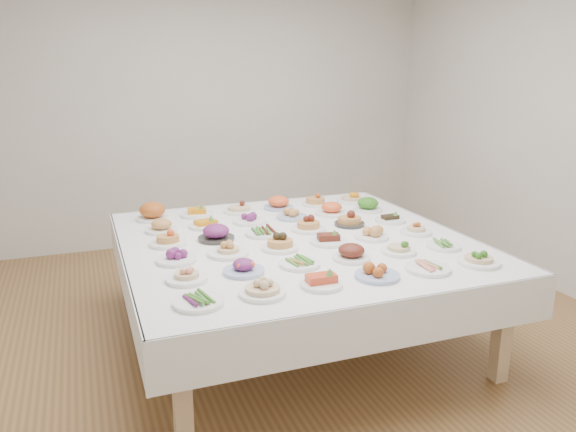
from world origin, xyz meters
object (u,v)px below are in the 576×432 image
object	(u,v)px
display_table	(295,248)
dish_18	(168,237)
dish_0	(198,300)
dish_35	(351,195)

from	to	relation	value
display_table	dish_18	distance (m)	0.88
display_table	dish_18	size ratio (longest dim) A/B	9.54
dish_0	dish_35	distance (m)	2.43
dish_0	dish_35	xyz separation A→B (m)	(1.73, 1.72, 0.04)
dish_18	dish_35	world-z (taller)	dish_35
display_table	dish_0	size ratio (longest dim) A/B	9.15
display_table	dish_0	world-z (taller)	dish_0
dish_0	dish_35	world-z (taller)	dish_35
dish_0	dish_35	size ratio (longest dim) A/B	0.98
dish_0	dish_18	bearing A→B (deg)	89.57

